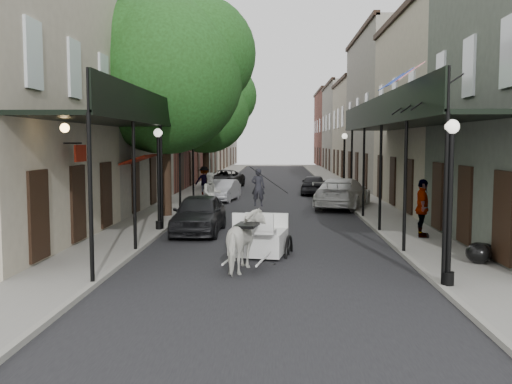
# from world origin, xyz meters

# --- Properties ---
(ground) EXTENTS (140.00, 140.00, 0.00)m
(ground) POSITION_xyz_m (0.00, 0.00, 0.00)
(ground) COLOR gray
(ground) RESTS_ON ground
(road) EXTENTS (8.00, 90.00, 0.01)m
(road) POSITION_xyz_m (0.00, 20.00, 0.01)
(road) COLOR black
(road) RESTS_ON ground
(sidewalk_left) EXTENTS (2.20, 90.00, 0.12)m
(sidewalk_left) POSITION_xyz_m (-5.00, 20.00, 0.06)
(sidewalk_left) COLOR gray
(sidewalk_left) RESTS_ON ground
(sidewalk_right) EXTENTS (2.20, 90.00, 0.12)m
(sidewalk_right) POSITION_xyz_m (5.00, 20.00, 0.06)
(sidewalk_right) COLOR gray
(sidewalk_right) RESTS_ON ground
(building_row_left) EXTENTS (5.00, 80.00, 10.50)m
(building_row_left) POSITION_xyz_m (-8.60, 30.00, 5.25)
(building_row_left) COLOR #B6AB92
(building_row_left) RESTS_ON ground
(building_row_right) EXTENTS (5.00, 80.00, 10.50)m
(building_row_right) POSITION_xyz_m (8.60, 30.00, 5.25)
(building_row_right) COLOR gray
(building_row_right) RESTS_ON ground
(gallery_left) EXTENTS (2.20, 18.05, 4.88)m
(gallery_left) POSITION_xyz_m (-4.79, 6.98, 4.05)
(gallery_left) COLOR black
(gallery_left) RESTS_ON sidewalk_left
(gallery_right) EXTENTS (2.20, 18.05, 4.88)m
(gallery_right) POSITION_xyz_m (4.79, 6.98, 4.05)
(gallery_right) COLOR black
(gallery_right) RESTS_ON sidewalk_right
(tree_near) EXTENTS (7.31, 6.80, 9.63)m
(tree_near) POSITION_xyz_m (-4.20, 10.18, 6.49)
(tree_near) COLOR #382619
(tree_near) RESTS_ON sidewalk_left
(tree_far) EXTENTS (6.45, 6.00, 8.61)m
(tree_far) POSITION_xyz_m (-4.25, 24.18, 5.84)
(tree_far) COLOR #382619
(tree_far) RESTS_ON sidewalk_left
(lamppost_right_near) EXTENTS (0.32, 0.32, 3.71)m
(lamppost_right_near) POSITION_xyz_m (4.10, -2.00, 2.05)
(lamppost_right_near) COLOR black
(lamppost_right_near) RESTS_ON sidewalk_right
(lamppost_left) EXTENTS (0.32, 0.32, 3.71)m
(lamppost_left) POSITION_xyz_m (-4.10, 6.00, 2.05)
(lamppost_left) COLOR black
(lamppost_left) RESTS_ON sidewalk_left
(lamppost_right_far) EXTENTS (0.32, 0.32, 3.71)m
(lamppost_right_far) POSITION_xyz_m (4.10, 18.00, 2.05)
(lamppost_right_far) COLOR black
(lamppost_right_far) RESTS_ON sidewalk_right
(horse) EXTENTS (1.14, 1.97, 1.57)m
(horse) POSITION_xyz_m (-0.55, -0.28, 0.78)
(horse) COLOR silver
(horse) RESTS_ON ground
(carriage) EXTENTS (1.82, 2.49, 2.62)m
(carriage) POSITION_xyz_m (-0.14, 2.13, 1.02)
(carriage) COLOR black
(carriage) RESTS_ON ground
(pedestrian_walking) EXTENTS (1.12, 0.99, 1.93)m
(pedestrian_walking) POSITION_xyz_m (-2.76, 11.26, 0.97)
(pedestrian_walking) COLOR #A4A59C
(pedestrian_walking) RESTS_ON ground
(pedestrian_sidewalk_left) EXTENTS (1.13, 0.65, 1.74)m
(pedestrian_sidewalk_left) POSITION_xyz_m (-4.20, 19.87, 0.99)
(pedestrian_sidewalk_left) COLOR gray
(pedestrian_sidewalk_left) RESTS_ON sidewalk_left
(pedestrian_sidewalk_right) EXTENTS (0.69, 1.23, 1.97)m
(pedestrian_sidewalk_right) POSITION_xyz_m (5.16, 4.53, 1.11)
(pedestrian_sidewalk_right) COLOR gray
(pedestrian_sidewalk_right) RESTS_ON sidewalk_right
(car_left_near) EXTENTS (1.78, 4.26, 1.44)m
(car_left_near) POSITION_xyz_m (-2.60, 5.82, 0.72)
(car_left_near) COLOR black
(car_left_near) RESTS_ON ground
(car_left_mid) EXTENTS (1.80, 3.82, 1.21)m
(car_left_mid) POSITION_xyz_m (-2.78, 17.23, 0.60)
(car_left_mid) COLOR #A4A4AA
(car_left_mid) RESTS_ON ground
(car_left_far) EXTENTS (3.01, 5.03, 1.31)m
(car_left_far) POSITION_xyz_m (-3.60, 26.52, 0.65)
(car_left_far) COLOR black
(car_left_far) RESTS_ON ground
(car_right_near) EXTENTS (3.70, 5.72, 1.54)m
(car_right_near) POSITION_xyz_m (3.57, 14.00, 0.77)
(car_right_near) COLOR silver
(car_right_near) RESTS_ON ground
(car_right_far) EXTENTS (1.93, 3.93, 1.29)m
(car_right_far) POSITION_xyz_m (2.60, 21.46, 0.65)
(car_right_far) COLOR black
(car_right_far) RESTS_ON ground
(trash_bags) EXTENTS (0.93, 1.08, 0.57)m
(trash_bags) POSITION_xyz_m (5.72, 0.52, 0.38)
(trash_bags) COLOR black
(trash_bags) RESTS_ON sidewalk_right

